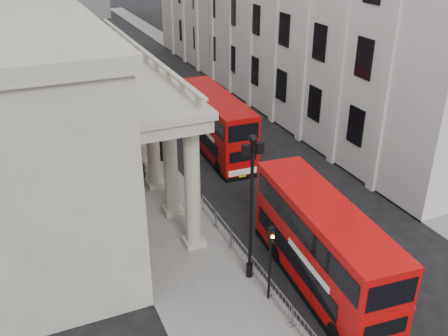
{
  "coord_description": "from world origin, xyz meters",
  "views": [
    {
      "loc": [
        -10.58,
        -15.37,
        17.47
      ],
      "look_at": [
        0.99,
        11.07,
        3.16
      ],
      "focal_mm": 40.0,
      "sensor_mm": 36.0,
      "label": 1
    }
  ],
  "objects_px": {
    "bus_far": "(216,123)",
    "pedestrian_a": "(142,171)",
    "lamp_post_south": "(251,200)",
    "bus_near": "(322,245)",
    "lamp_post_mid": "(158,104)",
    "traffic_light": "(271,250)",
    "pedestrian_c": "(135,140)",
    "pedestrian_b": "(105,160)",
    "lamp_post_north": "(113,57)"
  },
  "relations": [
    {
      "from": "lamp_post_north",
      "to": "pedestrian_c",
      "type": "xyz_separation_m",
      "value": [
        -1.38,
        -12.96,
        -3.92
      ]
    },
    {
      "from": "pedestrian_b",
      "to": "lamp_post_north",
      "type": "bearing_deg",
      "value": -117.3
    },
    {
      "from": "pedestrian_c",
      "to": "lamp_post_south",
      "type": "bearing_deg",
      "value": -62.13
    },
    {
      "from": "bus_near",
      "to": "bus_far",
      "type": "relative_size",
      "value": 1.01
    },
    {
      "from": "lamp_post_south",
      "to": "bus_near",
      "type": "distance_m",
      "value": 4.39
    },
    {
      "from": "lamp_post_north",
      "to": "pedestrian_a",
      "type": "relative_size",
      "value": 4.45
    },
    {
      "from": "lamp_post_mid",
      "to": "bus_near",
      "type": "height_order",
      "value": "lamp_post_mid"
    },
    {
      "from": "lamp_post_south",
      "to": "bus_far",
      "type": "bearing_deg",
      "value": 73.37
    },
    {
      "from": "lamp_post_north",
      "to": "lamp_post_south",
      "type": "bearing_deg",
      "value": -90.0
    },
    {
      "from": "lamp_post_mid",
      "to": "bus_near",
      "type": "bearing_deg",
      "value": -80.09
    },
    {
      "from": "lamp_post_mid",
      "to": "traffic_light",
      "type": "relative_size",
      "value": 1.93
    },
    {
      "from": "lamp_post_north",
      "to": "pedestrian_b",
      "type": "relative_size",
      "value": 4.89
    },
    {
      "from": "lamp_post_south",
      "to": "bus_near",
      "type": "xyz_separation_m",
      "value": [
        3.14,
        -1.97,
        -2.36
      ]
    },
    {
      "from": "lamp_post_south",
      "to": "traffic_light",
      "type": "relative_size",
      "value": 1.93
    },
    {
      "from": "lamp_post_south",
      "to": "bus_far",
      "type": "relative_size",
      "value": 0.73
    },
    {
      "from": "bus_far",
      "to": "pedestrian_b",
      "type": "height_order",
      "value": "bus_far"
    },
    {
      "from": "pedestrian_a",
      "to": "lamp_post_mid",
      "type": "bearing_deg",
      "value": 24.68
    },
    {
      "from": "traffic_light",
      "to": "bus_near",
      "type": "distance_m",
      "value": 3.09
    },
    {
      "from": "bus_near",
      "to": "pedestrian_a",
      "type": "height_order",
      "value": "bus_near"
    },
    {
      "from": "bus_near",
      "to": "pedestrian_c",
      "type": "relative_size",
      "value": 6.62
    },
    {
      "from": "bus_far",
      "to": "lamp_post_north",
      "type": "bearing_deg",
      "value": 108.98
    },
    {
      "from": "lamp_post_south",
      "to": "pedestrian_a",
      "type": "height_order",
      "value": "lamp_post_south"
    },
    {
      "from": "bus_far",
      "to": "pedestrian_c",
      "type": "relative_size",
      "value": 6.58
    },
    {
      "from": "pedestrian_a",
      "to": "pedestrian_c",
      "type": "xyz_separation_m",
      "value": [
        1.01,
        6.12,
        -0.06
      ]
    },
    {
      "from": "lamp_post_north",
      "to": "pedestrian_a",
      "type": "bearing_deg",
      "value": -97.15
    },
    {
      "from": "lamp_post_mid",
      "to": "bus_near",
      "type": "distance_m",
      "value": 18.39
    },
    {
      "from": "pedestrian_b",
      "to": "pedestrian_c",
      "type": "distance_m",
      "value": 4.3
    },
    {
      "from": "pedestrian_b",
      "to": "traffic_light",
      "type": "bearing_deg",
      "value": 92.74
    },
    {
      "from": "lamp_post_mid",
      "to": "pedestrian_a",
      "type": "height_order",
      "value": "lamp_post_mid"
    },
    {
      "from": "bus_far",
      "to": "pedestrian_b",
      "type": "bearing_deg",
      "value": -177.6
    },
    {
      "from": "lamp_post_south",
      "to": "pedestrian_b",
      "type": "bearing_deg",
      "value": 105.64
    },
    {
      "from": "lamp_post_mid",
      "to": "lamp_post_north",
      "type": "distance_m",
      "value": 16.0
    },
    {
      "from": "lamp_post_south",
      "to": "traffic_light",
      "type": "height_order",
      "value": "lamp_post_south"
    },
    {
      "from": "traffic_light",
      "to": "bus_far",
      "type": "height_order",
      "value": "bus_far"
    },
    {
      "from": "bus_far",
      "to": "pedestrian_a",
      "type": "xyz_separation_m",
      "value": [
        -7.21,
        -3.19,
        -1.51
      ]
    },
    {
      "from": "traffic_light",
      "to": "pedestrian_a",
      "type": "bearing_deg",
      "value": 99.48
    },
    {
      "from": "bus_near",
      "to": "pedestrian_a",
      "type": "xyz_separation_m",
      "value": [
        -5.53,
        14.89,
        -1.5
      ]
    },
    {
      "from": "pedestrian_c",
      "to": "bus_near",
      "type": "bearing_deg",
      "value": -54.13
    },
    {
      "from": "bus_far",
      "to": "pedestrian_c",
      "type": "xyz_separation_m",
      "value": [
        -6.2,
        2.92,
        -1.57
      ]
    },
    {
      "from": "bus_near",
      "to": "pedestrian_a",
      "type": "relative_size",
      "value": 6.16
    },
    {
      "from": "lamp_post_south",
      "to": "pedestrian_a",
      "type": "distance_m",
      "value": 13.69
    },
    {
      "from": "bus_near",
      "to": "bus_far",
      "type": "bearing_deg",
      "value": 89.76
    },
    {
      "from": "pedestrian_a",
      "to": "pedestrian_b",
      "type": "bearing_deg",
      "value": 96.31
    },
    {
      "from": "bus_near",
      "to": "pedestrian_c",
      "type": "xyz_separation_m",
      "value": [
        -4.53,
        21.0,
        -1.56
      ]
    },
    {
      "from": "lamp_post_mid",
      "to": "bus_far",
      "type": "relative_size",
      "value": 0.73
    },
    {
      "from": "lamp_post_south",
      "to": "pedestrian_c",
      "type": "distance_m",
      "value": 19.48
    },
    {
      "from": "lamp_post_mid",
      "to": "traffic_light",
      "type": "distance_m",
      "value": 18.11
    },
    {
      "from": "bus_far",
      "to": "pedestrian_b",
      "type": "relative_size",
      "value": 6.73
    },
    {
      "from": "lamp_post_south",
      "to": "bus_near",
      "type": "relative_size",
      "value": 0.72
    },
    {
      "from": "pedestrian_a",
      "to": "lamp_post_north",
      "type": "bearing_deg",
      "value": 55.39
    }
  ]
}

